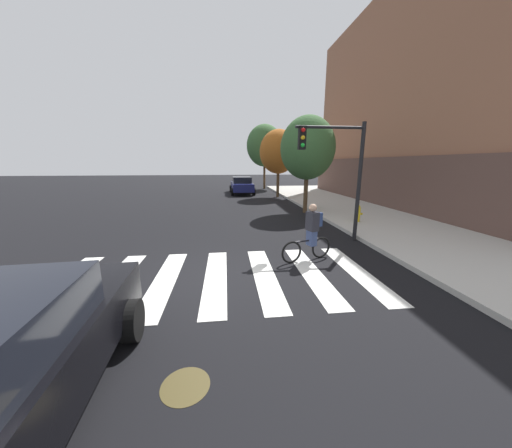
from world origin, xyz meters
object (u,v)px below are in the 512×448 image
object	(u,v)px
manhole_cover	(185,386)
street_tree_near	(308,148)
cyclist	(311,233)
street_tree_mid	(278,152)
traffic_light_near	(338,162)
fire_hydrant	(358,213)
street_tree_far	(265,146)
sedan_mid	(242,185)

from	to	relation	value
manhole_cover	street_tree_near	size ratio (longest dim) A/B	0.12
cyclist	street_tree_mid	world-z (taller)	street_tree_mid
manhole_cover	cyclist	xyz separation A→B (m)	(3.04, 4.22, 0.84)
traffic_light_near	fire_hydrant	world-z (taller)	traffic_light_near
manhole_cover	street_tree_far	world-z (taller)	street_tree_far
street_tree_mid	manhole_cover	bearing A→B (deg)	-104.76
traffic_light_near	street_tree_far	world-z (taller)	street_tree_far
street_tree_near	street_tree_mid	distance (m)	7.29
street_tree_near	street_tree_far	xyz separation A→B (m)	(-0.25, 14.68, 1.06)
sedan_mid	street_tree_far	world-z (taller)	street_tree_far
fire_hydrant	street_tree_mid	size ratio (longest dim) A/B	0.14
sedan_mid	fire_hydrant	world-z (taller)	sedan_mid
street_tree_near	street_tree_mid	xyz separation A→B (m)	(-0.18, 7.28, 0.10)
street_tree_near	traffic_light_near	bearing A→B (deg)	-96.79
traffic_light_near	street_tree_mid	xyz separation A→B (m)	(0.50, 13.03, 0.88)
sedan_mid	street_tree_mid	world-z (taller)	street_tree_mid
fire_hydrant	street_tree_near	world-z (taller)	street_tree_near
manhole_cover	traffic_light_near	distance (m)	8.01
manhole_cover	fire_hydrant	distance (m)	10.77
fire_hydrant	street_tree_mid	distance (m)	11.20
street_tree_near	street_tree_far	distance (m)	14.72
street_tree_far	cyclist	bearing A→B (deg)	-94.90
cyclist	traffic_light_near	bearing A→B (deg)	50.10
street_tree_near	fire_hydrant	bearing A→B (deg)	-65.32
sedan_mid	cyclist	bearing A→B (deg)	-86.92
cyclist	fire_hydrant	bearing A→B (deg)	48.75
traffic_light_near	street_tree_mid	bearing A→B (deg)	87.79
traffic_light_near	fire_hydrant	distance (m)	4.03
street_tree_mid	street_tree_far	world-z (taller)	street_tree_far
manhole_cover	traffic_light_near	world-z (taller)	traffic_light_near
traffic_light_near	street_tree_far	bearing A→B (deg)	88.78
street_tree_near	manhole_cover	bearing A→B (deg)	-113.86
sedan_mid	street_tree_mid	distance (m)	4.96
street_tree_near	street_tree_mid	bearing A→B (deg)	91.43
traffic_light_near	street_tree_near	bearing A→B (deg)	83.21
manhole_cover	street_tree_far	distance (m)	27.27
street_tree_near	street_tree_mid	world-z (taller)	street_tree_mid
sedan_mid	street_tree_near	world-z (taller)	street_tree_near
cyclist	fire_hydrant	world-z (taller)	cyclist
manhole_cover	street_tree_near	distance (m)	13.33
manhole_cover	sedan_mid	xyz separation A→B (m)	(2.09, 21.76, 0.82)
sedan_mid	traffic_light_near	bearing A→B (deg)	-81.32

